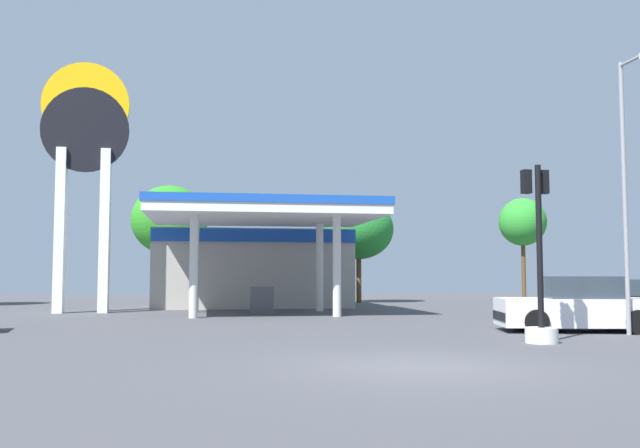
{
  "coord_description": "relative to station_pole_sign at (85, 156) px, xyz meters",
  "views": [
    {
      "loc": [
        -3.71,
        -11.83,
        1.61
      ],
      "look_at": [
        0.53,
        13.56,
        3.49
      ],
      "focal_mm": 38.74,
      "sensor_mm": 36.0,
      "label": 1
    }
  ],
  "objects": [
    {
      "name": "ground_plane",
      "position": [
        8.78,
        -18.26,
        -6.62
      ],
      "size": [
        90.0,
        90.0,
        0.0
      ],
      "primitive_type": "plane",
      "color": "#47474C",
      "rests_on": "ground"
    },
    {
      "name": "gas_station",
      "position": [
        7.37,
        3.05,
        -4.3
      ],
      "size": [
        9.46,
        12.69,
        4.46
      ],
      "color": "#ADA89E",
      "rests_on": "ground"
    },
    {
      "name": "station_pole_sign",
      "position": [
        0.0,
        0.0,
        0.0
      ],
      "size": [
        3.62,
        0.56,
        10.62
      ],
      "color": "white",
      "rests_on": "ground"
    },
    {
      "name": "car_1",
      "position": [
        19.79,
        -7.68,
        -5.97
      ],
      "size": [
        4.24,
        2.42,
        1.43
      ],
      "color": "black",
      "rests_on": "ground"
    },
    {
      "name": "car_2",
      "position": [
        15.46,
        -12.0,
        -5.91
      ],
      "size": [
        4.62,
        2.73,
        1.55
      ],
      "color": "black",
      "rests_on": "ground"
    },
    {
      "name": "traffic_signal_1",
      "position": [
        12.88,
        -14.84,
        -5.27
      ],
      "size": [
        0.76,
        0.76,
        4.21
      ],
      "color": "silver",
      "rests_on": "ground"
    },
    {
      "name": "tree_1",
      "position": [
        3.18,
        7.66,
        -2.11
      ],
      "size": [
        4.08,
        4.08,
        6.38
      ],
      "color": "brown",
      "rests_on": "ground"
    },
    {
      "name": "tree_2",
      "position": [
        13.7,
        8.2,
        -2.46
      ],
      "size": [
        3.97,
        3.97,
        5.88
      ],
      "color": "brown",
      "rests_on": "ground"
    },
    {
      "name": "tree_3",
      "position": [
        23.89,
        8.64,
        -1.89
      ],
      "size": [
        2.8,
        2.8,
        6.19
      ],
      "color": "brown",
      "rests_on": "ground"
    },
    {
      "name": "corner_streetlamp",
      "position": [
        16.2,
        -13.45,
        -2.21
      ],
      "size": [
        0.24,
        1.48,
        7.38
      ],
      "color": "gray",
      "rests_on": "ground"
    }
  ]
}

